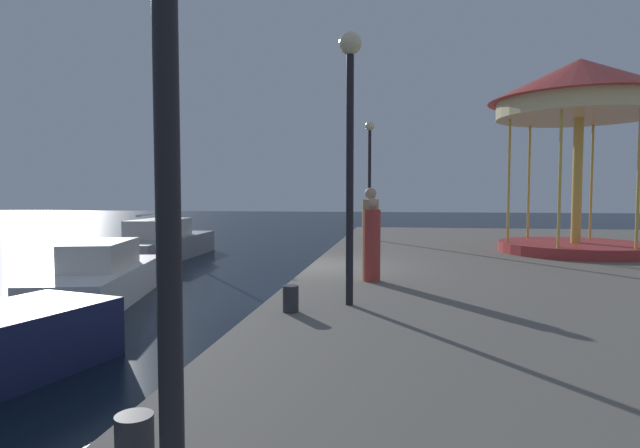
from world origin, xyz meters
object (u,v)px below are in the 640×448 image
(lamp_post_far_end, at_px, (370,160))
(bollard_south, at_px, (135,446))
(person_by_the_water, at_px, (370,237))
(lamp_post_mid_promenade, at_px, (350,120))
(carousel, at_px, (579,107))
(motorboat_white, at_px, (102,278))
(person_mid_promenade, at_px, (372,242))
(bollard_north, at_px, (291,299))
(sailboat_grey, at_px, (160,244))

(lamp_post_far_end, relative_size, bollard_south, 11.33)
(lamp_post_far_end, relative_size, person_by_the_water, 2.38)
(lamp_post_mid_promenade, bearing_deg, person_by_the_water, 85.20)
(carousel, relative_size, lamp_post_mid_promenade, 1.34)
(motorboat_white, xyz_separation_m, carousel, (12.33, 5.10, 4.61))
(carousel, relative_size, lamp_post_far_end, 1.27)
(person_mid_promenade, bearing_deg, lamp_post_far_end, 93.46)
(bollard_south, bearing_deg, carousel, 63.16)
(motorboat_white, height_order, bollard_south, motorboat_white)
(motorboat_white, height_order, bollard_north, motorboat_white)
(motorboat_white, distance_m, person_by_the_water, 6.64)
(bollard_south, bearing_deg, bollard_north, 89.56)
(bollard_south, xyz_separation_m, person_by_the_water, (1.07, 7.70, 0.70))
(person_by_the_water, bearing_deg, motorboat_white, 172.30)
(bollard_north, distance_m, person_by_the_water, 3.29)
(carousel, relative_size, person_by_the_water, 3.03)
(lamp_post_mid_promenade, bearing_deg, lamp_post_far_end, 91.62)
(carousel, bearing_deg, lamp_post_mid_promenade, -125.84)
(person_by_the_water, bearing_deg, bollard_north, -108.70)
(lamp_post_far_end, xyz_separation_m, person_mid_promenade, (0.58, -9.58, -2.28))
(bollard_north, bearing_deg, bollard_south, -90.44)
(bollard_north, bearing_deg, person_by_the_water, 71.30)
(motorboat_white, height_order, sailboat_grey, sailboat_grey)
(bollard_south, distance_m, person_by_the_water, 7.81)
(sailboat_grey, distance_m, person_by_the_water, 12.26)
(carousel, bearing_deg, sailboat_grey, 169.85)
(lamp_post_mid_promenade, relative_size, person_by_the_water, 2.26)
(motorboat_white, bearing_deg, person_mid_promenade, -8.40)
(motorboat_white, bearing_deg, sailboat_grey, 106.02)
(lamp_post_far_end, height_order, bollard_north, lamp_post_far_end)
(lamp_post_far_end, bearing_deg, carousel, -28.77)
(lamp_post_mid_promenade, distance_m, bollard_south, 6.02)
(person_mid_promenade, height_order, person_by_the_water, person_by_the_water)
(carousel, height_order, lamp_post_mid_promenade, carousel)
(bollard_south, bearing_deg, lamp_post_mid_promenade, 80.72)
(lamp_post_far_end, distance_m, bollard_north, 12.87)
(sailboat_grey, bearing_deg, bollard_south, -64.92)
(bollard_north, bearing_deg, lamp_post_mid_promenade, 37.50)
(carousel, height_order, bollard_south, carousel)
(sailboat_grey, relative_size, lamp_post_far_end, 1.56)
(motorboat_white, distance_m, carousel, 14.12)
(bollard_north, height_order, person_by_the_water, person_by_the_water)
(person_mid_promenade, bearing_deg, carousel, 46.21)
(sailboat_grey, distance_m, person_mid_promenade, 12.34)
(person_mid_promenade, bearing_deg, motorboat_white, 171.60)
(bollard_north, relative_size, person_by_the_water, 0.21)
(person_by_the_water, bearing_deg, carousel, 45.59)
(lamp_post_mid_promenade, bearing_deg, person_mid_promenade, 84.03)
(carousel, distance_m, lamp_post_far_end, 7.41)
(lamp_post_far_end, bearing_deg, person_by_the_water, -86.75)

